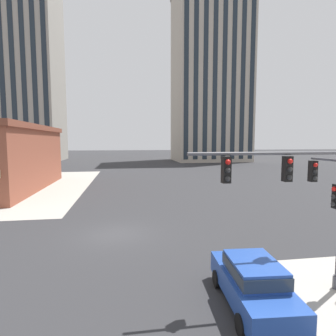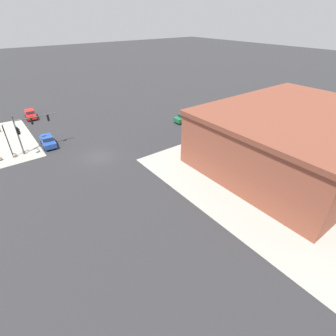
% 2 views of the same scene
% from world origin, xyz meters
% --- Properties ---
extents(ground_plane, '(320.00, 320.00, 0.00)m').
position_xyz_m(ground_plane, '(0.00, 0.00, 0.00)').
color(ground_plane, '#2D2D30').
extents(traffic_signal_main, '(6.03, 2.09, 5.98)m').
position_xyz_m(traffic_signal_main, '(7.36, -7.45, 3.72)').
color(traffic_signal_main, '#4C4C51').
rests_on(traffic_signal_main, ground).
extents(car_main_northbound_near, '(2.12, 4.51, 1.68)m').
position_xyz_m(car_main_northbound_near, '(4.78, -8.29, 0.92)').
color(car_main_northbound_near, '#23479E').
rests_on(car_main_northbound_near, ground).
extents(residential_tower_skyline_right, '(20.39, 16.58, 48.20)m').
position_xyz_m(residential_tower_skyline_right, '(24.81, 61.26, 24.12)').
color(residential_tower_skyline_right, '#B2A899').
rests_on(residential_tower_skyline_right, ground).
extents(residential_tower_skyline_left, '(17.94, 19.20, 64.89)m').
position_xyz_m(residential_tower_skyline_left, '(-26.45, 68.08, 32.47)').
color(residential_tower_skyline_left, '#9E998E').
rests_on(residential_tower_skyline_left, ground).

